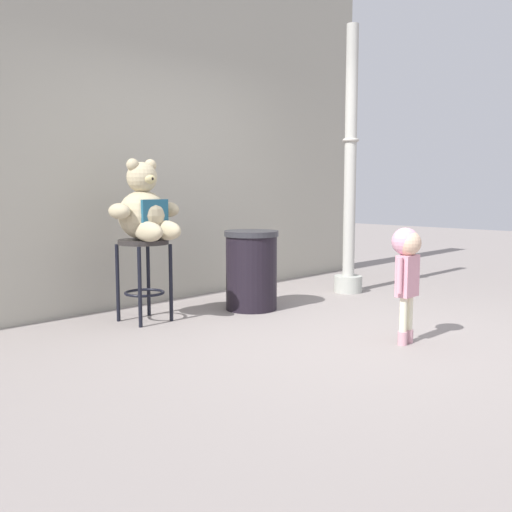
{
  "coord_description": "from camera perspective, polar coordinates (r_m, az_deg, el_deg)",
  "views": [
    {
      "loc": [
        -3.6,
        -2.57,
        1.15
      ],
      "look_at": [
        -0.21,
        0.64,
        0.6
      ],
      "focal_mm": 41.49,
      "sensor_mm": 36.0,
      "label": 1
    }
  ],
  "objects": [
    {
      "name": "building_wall",
      "position": [
        6.1,
        -10.24,
        13.86
      ],
      "size": [
        6.49,
        0.3,
        3.83
      ],
      "primitive_type": "cube",
      "color": "#A6A293",
      "rests_on": "ground_plane"
    },
    {
      "name": "lamppost",
      "position": [
        6.44,
        9.04,
        6.39
      ],
      "size": [
        0.3,
        0.3,
        2.83
      ],
      "color": "#A7AAA1",
      "rests_on": "ground_plane"
    },
    {
      "name": "child_walking",
      "position": [
        4.41,
        14.34,
        -0.37
      ],
      "size": [
        0.27,
        0.22,
        0.85
      ],
      "rotation": [
        0.0,
        0.0,
        -1.78
      ],
      "color": "#C58F9B",
      "rests_on": "ground_plane"
    },
    {
      "name": "bar_stool_with_teddy",
      "position": [
        5.1,
        -10.76,
        -0.56
      ],
      "size": [
        0.43,
        0.43,
        0.7
      ],
      "color": "#292524",
      "rests_on": "ground_plane"
    },
    {
      "name": "teddy_bear",
      "position": [
        5.03,
        -10.65,
        4.35
      ],
      "size": [
        0.64,
        0.58,
        0.67
      ],
      "color": "tan",
      "rests_on": "bar_stool_with_teddy"
    },
    {
      "name": "trash_bin",
      "position": [
        5.52,
        -0.44,
        -1.35
      ],
      "size": [
        0.51,
        0.51,
        0.74
      ],
      "color": "black",
      "rests_on": "ground_plane"
    },
    {
      "name": "ground_plane",
      "position": [
        4.57,
        7.79,
        -7.89
      ],
      "size": [
        24.0,
        24.0,
        0.0
      ],
      "primitive_type": "plane",
      "color": "gray"
    }
  ]
}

